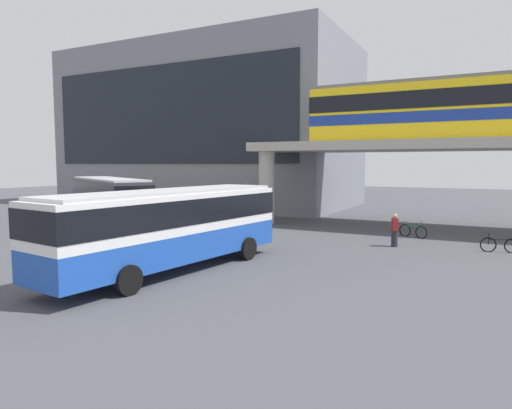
{
  "coord_description": "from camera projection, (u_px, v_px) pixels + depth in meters",
  "views": [
    {
      "loc": [
        13.57,
        -14.15,
        4.26
      ],
      "look_at": [
        3.26,
        5.97,
        2.2
      ],
      "focal_mm": 31.85,
      "sensor_mm": 36.0,
      "label": 1
    }
  ],
  "objects": [
    {
      "name": "ground_plane",
      "position": [
        239.0,
        233.0,
        27.95
      ],
      "size": [
        120.0,
        120.0,
        0.0
      ],
      "primitive_type": "plane",
      "color": "#47494F"
    },
    {
      "name": "station_building",
      "position": [
        211.0,
        129.0,
        47.42
      ],
      "size": [
        28.74,
        15.37,
        15.68
      ],
      "color": "slate",
      "rests_on": "ground_plane"
    },
    {
      "name": "elevated_platform",
      "position": [
        491.0,
        152.0,
        27.65
      ],
      "size": [
        30.23,
        7.03,
        5.69
      ],
      "color": "#ADA89E",
      "rests_on": "ground_plane"
    },
    {
      "name": "train",
      "position": [
        485.0,
        107.0,
        27.61
      ],
      "size": [
        21.67,
        2.96,
        3.84
      ],
      "color": "yellow",
      "rests_on": "elevated_platform"
    },
    {
      "name": "bus_main",
      "position": [
        169.0,
        221.0,
        17.74
      ],
      "size": [
        3.98,
        11.28,
        3.22
      ],
      "color": "#1E4CB2",
      "rests_on": "ground_plane"
    },
    {
      "name": "bus_secondary",
      "position": [
        109.0,
        196.0,
        31.93
      ],
      "size": [
        10.89,
        7.57,
        3.22
      ],
      "color": "orange",
      "rests_on": "ground_plane"
    },
    {
      "name": "bicycle_black",
      "position": [
        500.0,
        245.0,
        21.71
      ],
      "size": [
        1.77,
        0.4,
        1.04
      ],
      "color": "black",
      "rests_on": "ground_plane"
    },
    {
      "name": "bicycle_green",
      "position": [
        413.0,
        231.0,
        26.16
      ],
      "size": [
        1.66,
        0.78,
        1.04
      ],
      "color": "black",
      "rests_on": "ground_plane"
    },
    {
      "name": "pedestrian_by_bike_rack",
      "position": [
        395.0,
        231.0,
        23.17
      ],
      "size": [
        0.41,
        0.47,
        1.69
      ],
      "color": "#26262D",
      "rests_on": "ground_plane"
    }
  ]
}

